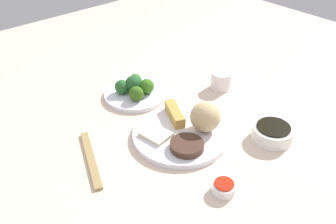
% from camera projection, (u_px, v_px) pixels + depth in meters
% --- Properties ---
extents(tabletop, '(2.20, 2.20, 0.02)m').
position_uv_depth(tabletop, '(194.00, 140.00, 1.02)').
color(tabletop, beige).
rests_on(tabletop, ground).
extents(main_plate, '(0.26, 0.26, 0.02)m').
position_uv_depth(main_plate, '(180.00, 135.00, 1.01)').
color(main_plate, white).
rests_on(main_plate, tabletop).
extents(rice_scoop, '(0.08, 0.08, 0.08)m').
position_uv_depth(rice_scoop, '(205.00, 117.00, 0.99)').
color(rice_scoop, tan).
rests_on(rice_scoop, main_plate).
extents(spring_roll, '(0.11, 0.07, 0.03)m').
position_uv_depth(spring_roll, '(175.00, 114.00, 1.05)').
color(spring_roll, gold).
rests_on(spring_roll, main_plate).
extents(crab_rangoon_wonton, '(0.08, 0.07, 0.01)m').
position_uv_depth(crab_rangoon_wonton, '(156.00, 134.00, 0.99)').
color(crab_rangoon_wonton, beige).
rests_on(crab_rangoon_wonton, main_plate).
extents(stir_fry_heap, '(0.09, 0.09, 0.02)m').
position_uv_depth(stir_fry_heap, '(187.00, 146.00, 0.94)').
color(stir_fry_heap, '#432A1F').
rests_on(stir_fry_heap, main_plate).
extents(broccoli_plate, '(0.20, 0.20, 0.01)m').
position_uv_depth(broccoli_plate, '(136.00, 94.00, 1.18)').
color(broccoli_plate, white).
rests_on(broccoli_plate, tabletop).
extents(broccoli_floret_0, '(0.05, 0.05, 0.05)m').
position_uv_depth(broccoli_floret_0, '(134.00, 84.00, 1.17)').
color(broccoli_floret_0, '#255B29').
rests_on(broccoli_floret_0, broccoli_plate).
extents(broccoli_floret_1, '(0.05, 0.05, 0.05)m').
position_uv_depth(broccoli_floret_1, '(136.00, 94.00, 1.13)').
color(broccoli_floret_1, '#36631A').
rests_on(broccoli_floret_1, broccoli_plate).
extents(broccoli_floret_3, '(0.05, 0.05, 0.05)m').
position_uv_depth(broccoli_floret_3, '(122.00, 87.00, 1.16)').
color(broccoli_floret_3, '#276029').
rests_on(broccoli_floret_3, broccoli_plate).
extents(broccoli_floret_4, '(0.05, 0.05, 0.05)m').
position_uv_depth(broccoli_floret_4, '(147.00, 86.00, 1.16)').
color(broccoli_floret_4, '#39711E').
rests_on(broccoli_floret_4, broccoli_plate).
extents(broccoli_floret_5, '(0.04, 0.04, 0.04)m').
position_uv_depth(broccoli_floret_5, '(136.00, 80.00, 1.21)').
color(broccoli_floret_5, '#38702E').
rests_on(broccoli_floret_5, broccoli_plate).
extents(soy_sauce_bowl, '(0.11, 0.11, 0.04)m').
position_uv_depth(soy_sauce_bowl, '(272.00, 133.00, 1.00)').
color(soy_sauce_bowl, white).
rests_on(soy_sauce_bowl, tabletop).
extents(soy_sauce_bowl_liquid, '(0.09, 0.09, 0.00)m').
position_uv_depth(soy_sauce_bowl_liquid, '(274.00, 127.00, 0.98)').
color(soy_sauce_bowl_liquid, black).
rests_on(soy_sauce_bowl_liquid, soy_sauce_bowl).
extents(sauce_ramekin_sweet_and_sour, '(0.06, 0.06, 0.02)m').
position_uv_depth(sauce_ramekin_sweet_and_sour, '(224.00, 188.00, 0.84)').
color(sauce_ramekin_sweet_and_sour, white).
rests_on(sauce_ramekin_sweet_and_sour, tabletop).
extents(sauce_ramekin_sweet_and_sour_liquid, '(0.05, 0.05, 0.00)m').
position_uv_depth(sauce_ramekin_sweet_and_sour_liquid, '(224.00, 184.00, 0.83)').
color(sauce_ramekin_sweet_and_sour_liquid, red).
rests_on(sauce_ramekin_sweet_and_sour_liquid, sauce_ramekin_sweet_and_sour).
extents(teacup, '(0.07, 0.07, 0.06)m').
position_uv_depth(teacup, '(221.00, 80.00, 1.21)').
color(teacup, silver).
rests_on(teacup, tabletop).
extents(chopsticks_pair, '(0.21, 0.10, 0.01)m').
position_uv_depth(chopsticks_pair, '(91.00, 159.00, 0.93)').
color(chopsticks_pair, '#A18450').
rests_on(chopsticks_pair, tabletop).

